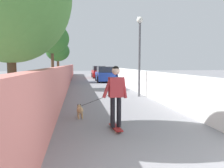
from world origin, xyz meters
TOP-DOWN VIEW (x-y plane):
  - ground_plane at (14.00, 0.00)m, footprint 80.00×80.00m
  - wall_left at (12.00, 2.39)m, footprint 48.00×0.30m
  - fence_right at (12.00, -2.39)m, footprint 48.00×0.30m
  - tree_left_mid at (13.00, 3.30)m, footprint 2.39×2.39m
  - tree_left_far at (19.00, 3.43)m, footprint 2.28×2.28m
  - lamp_post at (8.82, -1.84)m, footprint 0.36×0.36m
  - skateboard at (2.95, 0.54)m, footprint 0.82×0.28m
  - person_skateboarder at (2.95, 0.54)m, footprint 0.26×0.72m
  - dog at (4.47, 1.50)m, footprint 1.83×1.10m
  - car_near at (19.24, -1.24)m, footprint 3.96×1.80m
  - car_far at (25.44, -1.24)m, footprint 3.94×1.80m

SIDE VIEW (x-z plane):
  - ground_plane at x=14.00m, z-range 0.00..0.00m
  - skateboard at x=2.95m, z-range 0.03..0.11m
  - dog at x=4.47m, z-range -0.25..0.80m
  - fence_right at x=12.00m, z-range 0.00..1.42m
  - car_far at x=25.44m, z-range -0.06..1.48m
  - car_near at x=19.24m, z-range -0.06..1.48m
  - wall_left at x=12.00m, z-range 0.00..1.70m
  - person_skateboarder at x=2.95m, z-range 0.23..1.92m
  - lamp_post at x=8.82m, z-range 0.80..5.20m
  - tree_left_far at x=19.00m, z-range 1.02..5.06m
  - tree_left_mid at x=13.00m, z-range 1.26..5.91m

